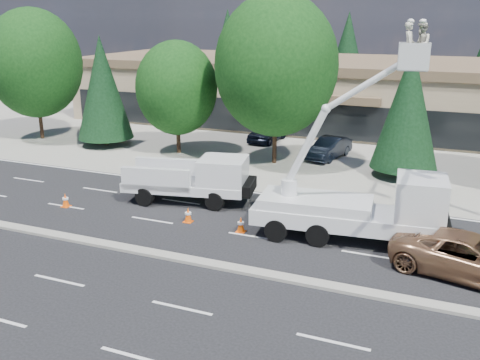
% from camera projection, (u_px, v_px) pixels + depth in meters
% --- Properties ---
extents(ground, '(140.00, 140.00, 0.00)m').
position_uv_depth(ground, '(222.00, 267.00, 20.29)').
color(ground, black).
rests_on(ground, ground).
extents(concrete_apron, '(140.00, 22.00, 0.01)m').
position_uv_depth(concrete_apron, '(337.00, 150.00, 37.97)').
color(concrete_apron, gray).
rests_on(concrete_apron, ground).
extents(road_median, '(120.00, 0.55, 0.12)m').
position_uv_depth(road_median, '(222.00, 266.00, 20.27)').
color(road_median, gray).
rests_on(road_median, ground).
extents(strip_mall, '(50.40, 15.40, 5.50)m').
position_uv_depth(strip_mall, '(364.00, 92.00, 45.95)').
color(strip_mall, '#9E8A6C').
rests_on(strip_mall, ground).
extents(tree_front_a, '(7.04, 7.04, 9.77)m').
position_uv_depth(tree_front_a, '(34.00, 63.00, 39.82)').
color(tree_front_a, '#332114').
rests_on(tree_front_a, ground).
extents(tree_front_b, '(3.99, 3.99, 7.86)m').
position_uv_depth(tree_front_b, '(103.00, 88.00, 38.10)').
color(tree_front_b, '#332114').
rests_on(tree_front_b, ground).
extents(tree_front_c, '(5.51, 5.51, 7.64)m').
position_uv_depth(tree_front_c, '(177.00, 88.00, 35.85)').
color(tree_front_c, '#332114').
rests_on(tree_front_c, ground).
extents(tree_front_d, '(7.63, 7.63, 10.59)m').
position_uv_depth(tree_front_d, '(276.00, 66.00, 32.80)').
color(tree_front_d, '#332114').
rests_on(tree_front_d, ground).
extents(tree_front_e, '(3.89, 3.89, 7.66)m').
position_uv_depth(tree_front_e, '(408.00, 108.00, 30.52)').
color(tree_front_e, '#332114').
rests_on(tree_front_e, ground).
extents(tree_back_a, '(5.01, 5.01, 9.87)m').
position_uv_depth(tree_back_a, '(228.00, 50.00, 62.37)').
color(tree_back_a, '#332114').
rests_on(tree_back_a, ground).
extents(tree_back_b, '(4.86, 4.86, 9.57)m').
position_uv_depth(tree_back_b, '(347.00, 54.00, 57.34)').
color(tree_back_b, '#332114').
rests_on(tree_back_b, ground).
extents(utility_pickup, '(6.52, 3.46, 2.37)m').
position_uv_depth(utility_pickup, '(195.00, 184.00, 27.13)').
color(utility_pickup, silver).
rests_on(utility_pickup, ground).
extents(bucket_truck, '(8.03, 3.19, 9.04)m').
position_uv_depth(bucket_truck, '(364.00, 198.00, 22.12)').
color(bucket_truck, silver).
rests_on(bucket_truck, ground).
extents(traffic_cone_a, '(0.40, 0.40, 0.70)m').
position_uv_depth(traffic_cone_a, '(65.00, 200.00, 26.62)').
color(traffic_cone_a, '#FF5608').
rests_on(traffic_cone_a, ground).
extents(traffic_cone_b, '(0.40, 0.40, 0.70)m').
position_uv_depth(traffic_cone_b, '(188.00, 215.00, 24.65)').
color(traffic_cone_b, '#FF5608').
rests_on(traffic_cone_b, ground).
extents(traffic_cone_c, '(0.40, 0.40, 0.70)m').
position_uv_depth(traffic_cone_c, '(241.00, 225.00, 23.51)').
color(traffic_cone_c, '#FF5608').
rests_on(traffic_cone_c, ground).
extents(minivan, '(6.02, 3.78, 1.55)m').
position_uv_depth(minivan, '(470.00, 257.00, 19.41)').
color(minivan, '#936747').
rests_on(minivan, ground).
extents(parked_car_west, '(2.12, 4.62, 1.54)m').
position_uv_depth(parked_car_west, '(268.00, 131.00, 40.44)').
color(parked_car_west, black).
rests_on(parked_car_west, ground).
extents(parked_car_east, '(2.37, 4.46, 1.40)m').
position_uv_depth(parked_car_east, '(329.00, 148.00, 35.55)').
color(parked_car_east, black).
rests_on(parked_car_east, ground).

